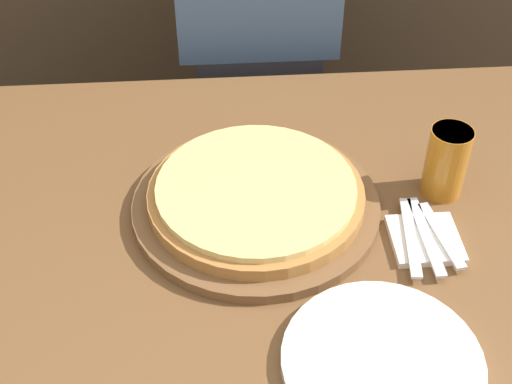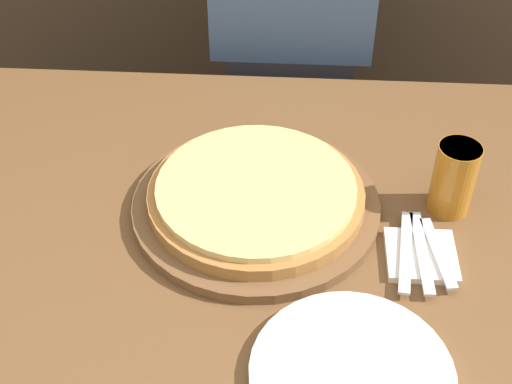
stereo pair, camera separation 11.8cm
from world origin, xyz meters
The scene contains 9 objects.
dining_table centered at (0.00, 0.00, 0.35)m, with size 1.60×0.91×0.70m.
pizza_on_board centered at (0.01, 0.04, 0.73)m, with size 0.42×0.42×0.06m.
beer_glass centered at (0.33, 0.07, 0.77)m, with size 0.07×0.07×0.13m.
dinner_plate centered at (0.15, -0.29, 0.71)m, with size 0.28×0.28×0.02m.
napkin_stack centered at (0.27, -0.06, 0.71)m, with size 0.11×0.11×0.01m.
fork centered at (0.25, -0.06, 0.71)m, with size 0.04×0.18×0.00m.
dinner_knife centered at (0.27, -0.06, 0.71)m, with size 0.02×0.18×0.00m.
spoon centered at (0.30, -0.06, 0.71)m, with size 0.04×0.15×0.00m.
diner_person centered at (0.05, 0.64, 0.64)m, with size 0.36×0.20×1.30m.
Camera 1 is at (-0.06, -0.84, 1.52)m, focal length 50.00 mm.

